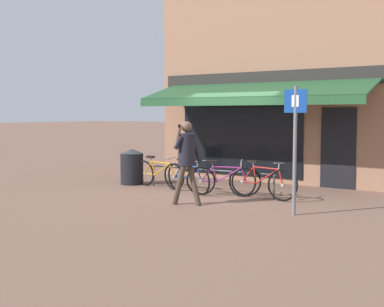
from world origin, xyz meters
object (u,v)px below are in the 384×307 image
object	(u,v)px
bicycle_orange	(159,174)
bicycle_red	(262,182)
bicycle_blue	(188,177)
parking_sign	(295,137)
pedestrian_adult	(187,153)
litter_bin	(132,166)
bicycle_purple	(223,180)

from	to	relation	value
bicycle_orange	bicycle_red	world-z (taller)	bicycle_red
bicycle_blue	bicycle_red	distance (m)	1.93
parking_sign	bicycle_red	bearing A→B (deg)	134.13
pedestrian_adult	litter_bin	size ratio (longest dim) A/B	1.84
bicycle_red	pedestrian_adult	xyz separation A→B (m)	(-1.04, -1.54, 0.71)
litter_bin	bicycle_red	bearing A→B (deg)	-2.46
bicycle_orange	pedestrian_adult	bearing A→B (deg)	-29.88
bicycle_red	parking_sign	distance (m)	2.13
bicycle_orange	bicycle_blue	xyz separation A→B (m)	(1.03, -0.18, -0.00)
bicycle_blue	bicycle_orange	bearing A→B (deg)	-169.78
bicycle_blue	bicycle_red	bearing A→B (deg)	24.85
bicycle_orange	bicycle_purple	bearing A→B (deg)	4.53
pedestrian_adult	litter_bin	distance (m)	3.45
parking_sign	pedestrian_adult	bearing A→B (deg)	-173.97
litter_bin	bicycle_purple	bearing A→B (deg)	-6.00
bicycle_purple	bicycle_orange	bearing A→B (deg)	151.35
bicycle_blue	bicycle_purple	world-z (taller)	bicycle_purple
bicycle_orange	bicycle_blue	distance (m)	1.04
bicycle_red	parking_sign	xyz separation A→B (m)	(1.26, -1.30, 1.12)
pedestrian_adult	litter_bin	world-z (taller)	pedestrian_adult
bicycle_purple	litter_bin	bearing A→B (deg)	150.47
bicycle_orange	bicycle_purple	xyz separation A→B (m)	(2.02, -0.18, 0.01)
bicycle_blue	pedestrian_adult	bearing A→B (deg)	-37.29
parking_sign	bicycle_orange	bearing A→B (deg)	162.46
bicycle_blue	parking_sign	xyz separation A→B (m)	(3.18, -1.15, 1.14)
bicycle_purple	parking_sign	size ratio (longest dim) A/B	0.68
pedestrian_adult	parking_sign	xyz separation A→B (m)	(2.30, 0.24, 0.40)
litter_bin	bicycle_blue	bearing A→B (deg)	-8.93
bicycle_blue	pedestrian_adult	size ratio (longest dim) A/B	0.91
bicycle_red	parking_sign	world-z (taller)	parking_sign
bicycle_purple	bicycle_red	distance (m)	0.94
bicycle_orange	parking_sign	xyz separation A→B (m)	(4.21, -1.33, 1.13)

